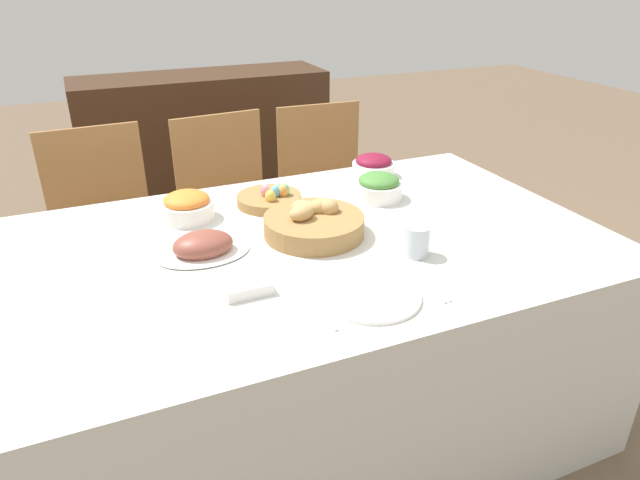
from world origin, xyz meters
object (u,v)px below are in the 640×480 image
object	(u,v)px
green_salad_bowl	(379,187)
butter_dish	(247,288)
fork	(317,310)
knife	(422,285)
beet_salad_bowl	(373,166)
chair_far_right	(328,192)
bread_basket	(314,223)
chair_far_left	(105,228)
chair_far_center	(231,208)
ham_platter	(203,246)
dinner_plate	(372,296)
drinking_cup	(417,241)
carrot_bowl	(187,206)
spoon	(432,283)
sideboard	(207,153)
egg_basket	(270,198)

from	to	relation	value
green_salad_bowl	butter_dish	xyz separation A→B (m)	(-0.63, -0.45, -0.03)
fork	knife	distance (m)	0.31
beet_salad_bowl	fork	world-z (taller)	beet_salad_bowl
chair_far_right	green_salad_bowl	xyz separation A→B (m)	(-0.10, -0.68, 0.28)
bread_basket	fork	distance (m)	0.44
butter_dish	fork	bearing A→B (deg)	-48.23
chair_far_left	chair_far_center	size ratio (longest dim) A/B	1.00
ham_platter	green_salad_bowl	bearing A→B (deg)	15.10
ham_platter	dinner_plate	xyz separation A→B (m)	(0.34, -0.41, -0.02)
dinner_plate	fork	size ratio (longest dim) A/B	1.30
drinking_cup	butter_dish	size ratio (longest dim) A/B	0.76
ham_platter	fork	bearing A→B (deg)	-65.25
carrot_bowl	chair_far_center	bearing A→B (deg)	63.67
green_salad_bowl	knife	bearing A→B (deg)	-107.68
dinner_plate	butter_dish	size ratio (longest dim) A/B	2.07
ham_platter	spoon	xyz separation A→B (m)	(0.53, -0.41, -0.02)
ham_platter	beet_salad_bowl	xyz separation A→B (m)	(0.78, 0.40, 0.02)
green_salad_bowl	beet_salad_bowl	size ratio (longest dim) A/B	1.03
chair_far_center	butter_dish	bearing A→B (deg)	-107.58
sideboard	beet_salad_bowl	xyz separation A→B (m)	(0.38, -1.39, 0.30)
chair_far_center	ham_platter	bearing A→B (deg)	-114.46
bread_basket	spoon	world-z (taller)	bread_basket
bread_basket	spoon	bearing A→B (deg)	-67.24
beet_salad_bowl	dinner_plate	distance (m)	0.93
fork	beet_salad_bowl	bearing A→B (deg)	49.54
carrot_bowl	knife	world-z (taller)	carrot_bowl
green_salad_bowl	egg_basket	bearing A→B (deg)	165.25
sideboard	drinking_cup	distance (m)	2.08
bread_basket	dinner_plate	world-z (taller)	bread_basket
drinking_cup	green_salad_bowl	bearing A→B (deg)	75.65
chair_far_right	ham_platter	xyz separation A→B (m)	(-0.79, -0.87, 0.27)
chair_far_left	bread_basket	world-z (taller)	chair_far_left
chair_far_left	butter_dish	distance (m)	1.20
chair_far_left	dinner_plate	distance (m)	1.43
green_salad_bowl	butter_dish	bearing A→B (deg)	-144.72
drinking_cup	egg_basket	bearing A→B (deg)	116.57
carrot_bowl	beet_salad_bowl	bearing A→B (deg)	9.24
egg_basket	ham_platter	bearing A→B (deg)	-136.97
chair_far_center	drinking_cup	bearing A→B (deg)	-81.53
bread_basket	fork	bearing A→B (deg)	-111.56
chair_far_left	fork	distance (m)	1.38
dinner_plate	fork	world-z (taller)	dinner_plate
knife	fork	bearing A→B (deg)	175.47
chair_far_center	fork	size ratio (longest dim) A/B	4.52
chair_far_center	spoon	distance (m)	1.32
sideboard	spoon	world-z (taller)	sideboard
chair_far_center	drinking_cup	size ratio (longest dim) A/B	9.50
green_salad_bowl	butter_dish	distance (m)	0.78
chair_far_left	green_salad_bowl	xyz separation A→B (m)	(0.94, -0.68, 0.28)
bread_basket	drinking_cup	xyz separation A→B (m)	(0.22, -0.25, 0.01)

